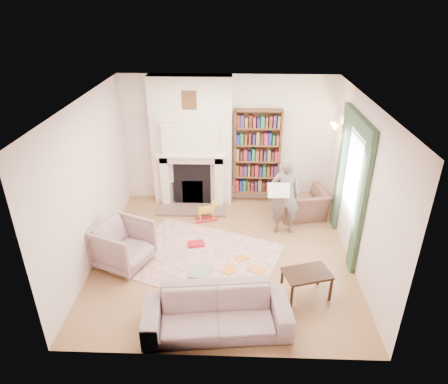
{
  "coord_description": "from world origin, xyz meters",
  "views": [
    {
      "loc": [
        0.22,
        -5.95,
        4.29
      ],
      "look_at": [
        0.0,
        0.25,
        1.15
      ],
      "focal_mm": 32.0,
      "sensor_mm": 36.0,
      "label": 1
    }
  ],
  "objects_px": {
    "man_reading": "(285,196)",
    "rocking_horse": "(206,212)",
    "paraffin_heater": "(169,193)",
    "sofa": "(217,312)",
    "armchair_left": "(123,245)",
    "bookcase": "(257,152)",
    "armchair_reading": "(302,203)",
    "coffee_table": "(306,284)"
  },
  "relations": [
    {
      "from": "bookcase",
      "to": "armchair_reading",
      "type": "bearing_deg",
      "value": -35.94
    },
    {
      "from": "bookcase",
      "to": "armchair_reading",
      "type": "xyz_separation_m",
      "value": [
        0.94,
        -0.68,
        -0.87
      ]
    },
    {
      "from": "armchair_reading",
      "to": "sofa",
      "type": "relative_size",
      "value": 0.47
    },
    {
      "from": "bookcase",
      "to": "man_reading",
      "type": "height_order",
      "value": "bookcase"
    },
    {
      "from": "armchair_reading",
      "to": "armchair_left",
      "type": "bearing_deg",
      "value": 16.91
    },
    {
      "from": "armchair_reading",
      "to": "sofa",
      "type": "height_order",
      "value": "armchair_reading"
    },
    {
      "from": "paraffin_heater",
      "to": "sofa",
      "type": "bearing_deg",
      "value": -71.18
    },
    {
      "from": "sofa",
      "to": "man_reading",
      "type": "distance_m",
      "value": 2.9
    },
    {
      "from": "man_reading",
      "to": "paraffin_heater",
      "type": "height_order",
      "value": "man_reading"
    },
    {
      "from": "armchair_reading",
      "to": "rocking_horse",
      "type": "distance_m",
      "value": 2.01
    },
    {
      "from": "bookcase",
      "to": "armchair_left",
      "type": "distance_m",
      "value": 3.49
    },
    {
      "from": "bookcase",
      "to": "armchair_left",
      "type": "xyz_separation_m",
      "value": [
        -2.37,
        -2.44,
        -0.78
      ]
    },
    {
      "from": "bookcase",
      "to": "man_reading",
      "type": "bearing_deg",
      "value": -68.98
    },
    {
      "from": "sofa",
      "to": "rocking_horse",
      "type": "bearing_deg",
      "value": 91.06
    },
    {
      "from": "man_reading",
      "to": "rocking_horse",
      "type": "bearing_deg",
      "value": -15.8
    },
    {
      "from": "coffee_table",
      "to": "paraffin_heater",
      "type": "bearing_deg",
      "value": 114.79
    },
    {
      "from": "armchair_left",
      "to": "rocking_horse",
      "type": "xyz_separation_m",
      "value": [
        1.31,
        1.52,
        -0.19
      ]
    },
    {
      "from": "armchair_reading",
      "to": "paraffin_heater",
      "type": "bearing_deg",
      "value": -20.18
    },
    {
      "from": "armchair_left",
      "to": "coffee_table",
      "type": "height_order",
      "value": "armchair_left"
    },
    {
      "from": "coffee_table",
      "to": "paraffin_heater",
      "type": "distance_m",
      "value": 3.92
    },
    {
      "from": "bookcase",
      "to": "coffee_table",
      "type": "distance_m",
      "value": 3.37
    },
    {
      "from": "coffee_table",
      "to": "rocking_horse",
      "type": "bearing_deg",
      "value": 110.86
    },
    {
      "from": "sofa",
      "to": "man_reading",
      "type": "xyz_separation_m",
      "value": [
        1.17,
        2.6,
        0.5
      ]
    },
    {
      "from": "armchair_reading",
      "to": "coffee_table",
      "type": "distance_m",
      "value": 2.49
    },
    {
      "from": "armchair_left",
      "to": "man_reading",
      "type": "distance_m",
      "value": 3.11
    },
    {
      "from": "bookcase",
      "to": "armchair_left",
      "type": "relative_size",
      "value": 2.15
    },
    {
      "from": "armchair_left",
      "to": "man_reading",
      "type": "xyz_separation_m",
      "value": [
        2.86,
        1.15,
        0.4
      ]
    },
    {
      "from": "bookcase",
      "to": "rocking_horse",
      "type": "bearing_deg",
      "value": -138.82
    },
    {
      "from": "rocking_horse",
      "to": "armchair_reading",
      "type": "bearing_deg",
      "value": -10.71
    },
    {
      "from": "armchair_left",
      "to": "rocking_horse",
      "type": "relative_size",
      "value": 1.84
    },
    {
      "from": "bookcase",
      "to": "rocking_horse",
      "type": "xyz_separation_m",
      "value": [
        -1.05,
        -0.92,
        -0.97
      ]
    },
    {
      "from": "armchair_reading",
      "to": "coffee_table",
      "type": "xyz_separation_m",
      "value": [
        -0.28,
        -2.48,
        -0.08
      ]
    },
    {
      "from": "armchair_left",
      "to": "paraffin_heater",
      "type": "bearing_deg",
      "value": 11.83
    },
    {
      "from": "paraffin_heater",
      "to": "rocking_horse",
      "type": "bearing_deg",
      "value": -38.63
    },
    {
      "from": "armchair_left",
      "to": "man_reading",
      "type": "relative_size",
      "value": 0.54
    },
    {
      "from": "sofa",
      "to": "rocking_horse",
      "type": "distance_m",
      "value": 2.99
    },
    {
      "from": "rocking_horse",
      "to": "bookcase",
      "type": "bearing_deg",
      "value": 23.71
    },
    {
      "from": "sofa",
      "to": "paraffin_heater",
      "type": "xyz_separation_m",
      "value": [
        -1.25,
        3.67,
        -0.02
      ]
    },
    {
      "from": "sofa",
      "to": "bookcase",
      "type": "bearing_deg",
      "value": 73.99
    },
    {
      "from": "paraffin_heater",
      "to": "man_reading",
      "type": "bearing_deg",
      "value": -23.71
    },
    {
      "from": "armchair_left",
      "to": "man_reading",
      "type": "height_order",
      "value": "man_reading"
    },
    {
      "from": "sofa",
      "to": "coffee_table",
      "type": "distance_m",
      "value": 1.53
    }
  ]
}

